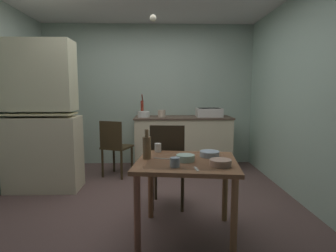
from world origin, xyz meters
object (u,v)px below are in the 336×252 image
Objects in this scene: sink_basin at (209,112)px; mug_tall at (175,162)px; hutch_cabinet at (42,121)px; glass_bottle at (147,147)px; serving_bowl_wide at (185,158)px; dining_table at (187,172)px; hand_pump at (142,107)px; chair_far_side at (168,165)px; mixing_bowl_counter at (144,114)px; chair_by_counter at (115,146)px.

sink_basin is 2.70m from mug_tall.
hutch_cabinet reaches higher than glass_bottle.
sink_basin is 2.49m from serving_bowl_wide.
dining_table is at bearing -35.56° from hutch_cabinet.
hand_pump is 2.52m from serving_bowl_wide.
hutch_cabinet is 2.05× the size of chair_far_side.
mixing_bowl_counter reaches higher than mug_tall.
hutch_cabinet is at bearing 140.00° from glass_bottle.
sink_basin is 5.32× the size of mug_tall.
hutch_cabinet reaches higher than hand_pump.
hand_pump is at bearing 102.55° from chair_far_side.
hand_pump reaches higher than chair_far_side.
hutch_cabinet is 9.70× the size of mixing_bowl_counter.
serving_bowl_wide is 2.02× the size of mug_tall.
chair_by_counter is at bearing -125.31° from hand_pump.
chair_far_side reaches higher than serving_bowl_wide.
sink_basin is at bearing 23.49° from hutch_cabinet.
hand_pump reaches higher than serving_bowl_wide.
mixing_bowl_counter is (-1.14, -0.05, -0.03)m from sink_basin.
chair_far_side reaches higher than mug_tall.
glass_bottle is (0.19, -2.35, -0.24)m from hand_pump.
mixing_bowl_counter reaches higher than chair_far_side.
serving_bowl_wide is at bearing -77.84° from chair_far_side.
dining_table is at bearing -77.15° from hand_pump.
hutch_cabinet reaches higher than chair_far_side.
mug_tall is at bearing -118.74° from serving_bowl_wide.
mug_tall is at bearing -105.90° from sink_basin.
chair_by_counter is 1.91m from glass_bottle.
chair_far_side is at bearing 102.16° from serving_bowl_wide.
serving_bowl_wide is at bearing -77.79° from mixing_bowl_counter.
chair_by_counter is (-0.80, 1.23, -0.03)m from chair_far_side.
chair_by_counter is at bearing 117.02° from dining_table.
sink_basin is at bearing -2.21° from hand_pump.
mug_tall is 0.39m from glass_bottle.
dining_table is 1.11× the size of chair_by_counter.
hutch_cabinet is 2.28m from dining_table.
glass_bottle is (0.58, -1.78, 0.34)m from chair_by_counter.
mug_tall is at bearing -80.65° from hand_pump.
dining_table is at bearing -62.98° from chair_by_counter.
mixing_bowl_counter reaches higher than glass_bottle.
chair_far_side is (1.68, -0.68, -0.43)m from hutch_cabinet.
mixing_bowl_counter is at bearing 37.74° from hutch_cabinet.
mug_tall is at bearing -87.63° from chair_far_side.
hand_pump reaches higher than sink_basin.
dining_table is at bearing 56.98° from serving_bowl_wide.
glass_bottle is (-0.21, -0.55, 0.32)m from chair_far_side.
glass_bottle is at bearing -40.00° from hutch_cabinet.
mixing_bowl_counter is 1.24× the size of serving_bowl_wide.
sink_basin reaches higher than chair_far_side.
mug_tall is at bearing -119.17° from dining_table.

